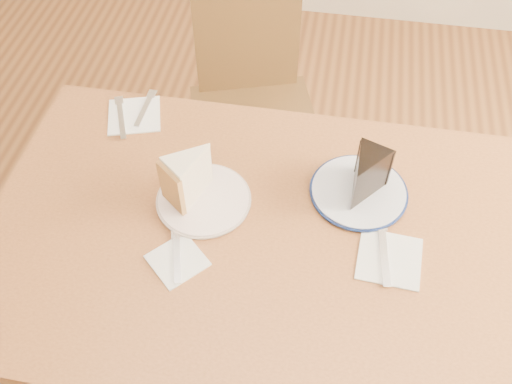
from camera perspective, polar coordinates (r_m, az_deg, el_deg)
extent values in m
plane|color=#492813|center=(1.92, -0.24, -16.92)|extent=(4.00, 4.00, 0.00)
cube|color=#5A3118|center=(1.28, -0.34, -4.59)|extent=(1.20, 0.80, 0.04)
cylinder|color=black|center=(1.89, -14.75, -0.17)|extent=(0.06, 0.06, 0.71)
cylinder|color=black|center=(1.82, 18.71, -4.65)|extent=(0.06, 0.06, 0.71)
cube|color=#362210|center=(1.93, -0.09, 6.70)|extent=(0.51, 0.51, 0.04)
cylinder|color=#362210|center=(2.23, 3.71, 6.01)|extent=(0.04, 0.04, 0.42)
cylinder|color=#362210|center=(2.20, -5.20, 5.09)|extent=(0.04, 0.04, 0.42)
cylinder|color=#362210|center=(2.01, 5.51, -0.93)|extent=(0.04, 0.04, 0.42)
cylinder|color=#362210|center=(1.97, -4.34, -2.07)|extent=(0.04, 0.04, 0.42)
cube|color=#362210|center=(1.93, -0.89, 14.79)|extent=(0.34, 0.14, 0.37)
cylinder|color=white|center=(1.31, -5.25, -0.78)|extent=(0.21, 0.21, 0.01)
cylinder|color=white|center=(1.34, 10.22, 0.02)|extent=(0.22, 0.22, 0.01)
cube|color=white|center=(1.23, -7.86, -6.78)|extent=(0.15, 0.15, 0.00)
cube|color=white|center=(1.25, 13.20, -6.50)|extent=(0.14, 0.14, 0.00)
cube|color=white|center=(1.54, -12.07, 7.50)|extent=(0.17, 0.17, 0.00)
cube|color=silver|center=(1.23, -7.91, -6.23)|extent=(0.05, 0.14, 0.00)
cube|color=silver|center=(1.25, 12.66, -5.90)|extent=(0.03, 0.17, 0.00)
cube|color=silver|center=(1.54, -11.05, 8.21)|extent=(0.02, 0.14, 0.00)
cube|color=silver|center=(1.53, -13.34, 7.23)|extent=(0.07, 0.15, 0.00)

